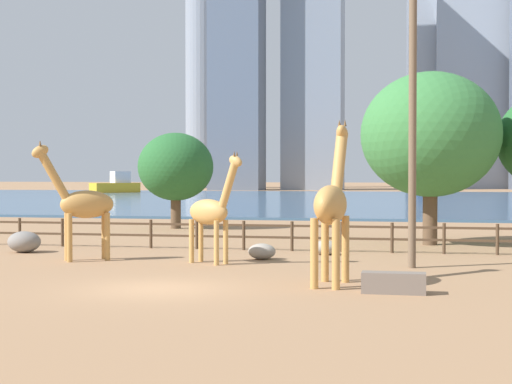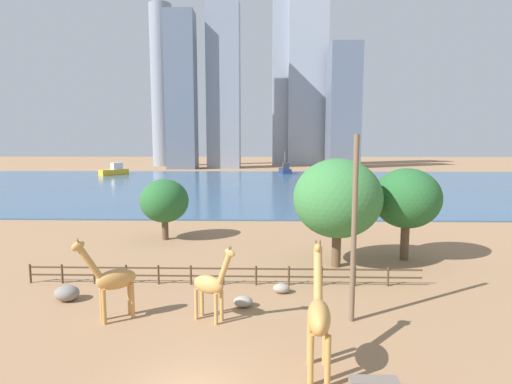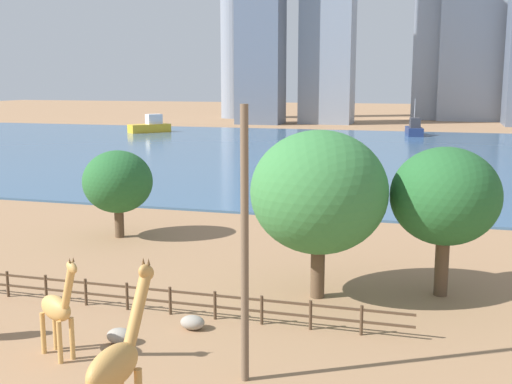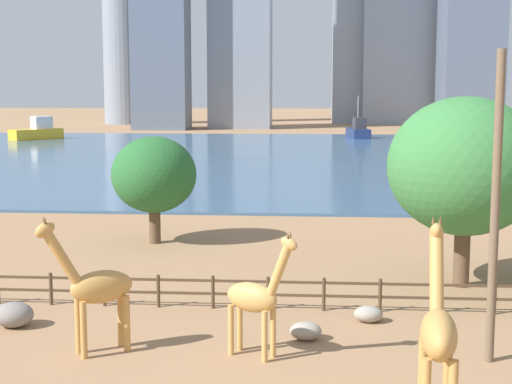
{
  "view_description": "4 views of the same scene",
  "coord_description": "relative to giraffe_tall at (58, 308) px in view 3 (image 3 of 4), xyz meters",
  "views": [
    {
      "loc": [
        7.44,
        -21.94,
        3.39
      ],
      "look_at": [
        -0.49,
        17.17,
        2.46
      ],
      "focal_mm": 55.0,
      "sensor_mm": 36.0,
      "label": 1
    },
    {
      "loc": [
        2.82,
        -13.51,
        9.29
      ],
      "look_at": [
        1.77,
        27.48,
        4.35
      ],
      "focal_mm": 28.0,
      "sensor_mm": 36.0,
      "label": 2
    },
    {
      "loc": [
        13.68,
        -13.67,
        10.57
      ],
      "look_at": [
        1.95,
        26.8,
        3.17
      ],
      "focal_mm": 45.0,
      "sensor_mm": 36.0,
      "label": 3
    },
    {
      "loc": [
        1.8,
        -17.65,
        8.69
      ],
      "look_at": [
        -1.61,
        26.99,
        2.58
      ],
      "focal_mm": 55.0,
      "sensor_mm": 36.0,
      "label": 4
    }
  ],
  "objects": [
    {
      "name": "tree_center_broad",
      "position": [
        -6.98,
        17.92,
        1.83
      ],
      "size": [
        4.67,
        4.67,
        5.93
      ],
      "color": "brown",
      "rests_on": "ground"
    },
    {
      "name": "boulder_small",
      "position": [
        3.86,
        4.05,
        -1.67
      ],
      "size": [
        1.07,
        0.81,
        0.61
      ],
      "primitive_type": "ellipsoid",
      "color": "gray",
      "rests_on": "ground"
    },
    {
      "name": "utility_pole",
      "position": [
        7.42,
        0.17,
        2.92
      ],
      "size": [
        0.28,
        0.28,
        9.78
      ],
      "primitive_type": "cylinder",
      "color": "brown",
      "rests_on": "ground"
    },
    {
      "name": "giraffe_tall",
      "position": [
        0.0,
        0.0,
        0.0
      ],
      "size": [
        2.56,
        1.7,
        4.22
      ],
      "rotation": [
        0.0,
        0.0,
        5.79
      ],
      "color": "tan",
      "rests_on": "ground"
    },
    {
      "name": "ground_plane",
      "position": [
        0.06,
        73.42,
        -1.97
      ],
      "size": [
        400.0,
        400.0,
        0.0
      ],
      "primitive_type": "plane",
      "color": "#9E7551"
    },
    {
      "name": "boat_tug",
      "position": [
        -42.12,
        96.82,
        -0.55
      ],
      "size": [
        7.6,
        8.06,
        3.59
      ],
      "rotation": [
        0.0,
        0.0,
        3.99
      ],
      "color": "gold",
      "rests_on": "harbor_water"
    },
    {
      "name": "tree_right_tall",
      "position": [
        14.06,
        11.61,
        3.01
      ],
      "size": [
        5.31,
        5.31,
        7.4
      ],
      "color": "brown",
      "rests_on": "ground"
    },
    {
      "name": "giraffe_companion",
      "position": [
        5.02,
        -4.66,
        0.49
      ],
      "size": [
        1.12,
        3.62,
        5.16
      ],
      "rotation": [
        0.0,
        0.0,
        1.48
      ],
      "color": "#C18C47",
      "rests_on": "ground"
    },
    {
      "name": "tree_left_large",
      "position": [
        8.23,
        9.62,
        3.27
      ],
      "size": [
        6.61,
        6.61,
        8.24
      ],
      "color": "brown",
      "rests_on": "ground"
    },
    {
      "name": "boulder_by_pole",
      "position": [
        1.58,
        1.83,
        -1.65
      ],
      "size": [
        1.1,
        0.84,
        0.63
      ],
      "primitive_type": "ellipsoid",
      "color": "gray",
      "rests_on": "ground"
    },
    {
      "name": "boat_ferry",
      "position": [
        8.76,
        104.07,
        -0.63
      ],
      "size": [
        3.8,
        7.89,
        6.81
      ],
      "rotation": [
        0.0,
        0.0,
        1.72
      ],
      "color": "navy",
      "rests_on": "harbor_water"
    },
    {
      "name": "skyline_block_left",
      "position": [
        -28.63,
        129.83,
        26.55
      ],
      "size": [
        10.68,
        8.38,
        57.04
      ],
      "primitive_type": "cube",
      "color": "slate",
      "rests_on": "ground"
    },
    {
      "name": "enclosure_fence",
      "position": [
        -0.4,
        5.42,
        -1.21
      ],
      "size": [
        26.12,
        0.14,
        1.3
      ],
      "color": "#4C3826",
      "rests_on": "ground"
    },
    {
      "name": "harbor_water",
      "position": [
        0.06,
        70.42,
        -1.87
      ],
      "size": [
        180.0,
        86.0,
        0.2
      ],
      "primitive_type": "cube",
      "color": "#3D6084",
      "rests_on": "ground"
    }
  ]
}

